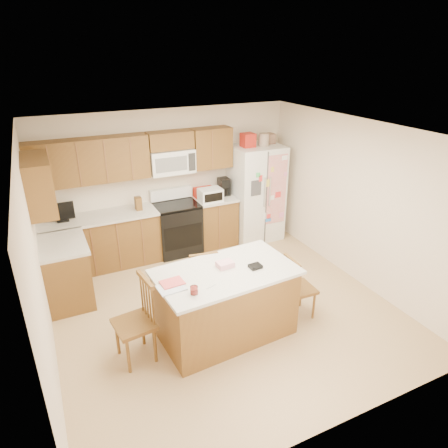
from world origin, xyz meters
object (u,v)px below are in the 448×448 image
stove (177,227)px  windsor_chair_back (202,281)px  windsor_chair_left (136,323)px  refrigerator (256,192)px  windsor_chair_right (298,288)px  island (226,302)px

stove → windsor_chair_back: (-0.27, -1.81, -0.03)m
windsor_chair_left → refrigerator: bearing=38.8°
windsor_chair_left → windsor_chair_right: bearing=-3.3°
windsor_chair_left → windsor_chair_back: 1.22m
island → windsor_chair_left: size_ratio=1.68×
windsor_chair_back → island: bearing=-84.8°
refrigerator → island: size_ratio=1.15×
refrigerator → windsor_chair_back: bearing=-136.5°
refrigerator → windsor_chair_back: 2.58m
windsor_chair_back → refrigerator: bearing=43.5°
island → windsor_chair_back: 0.64m
refrigerator → island: bearing=-126.8°
refrigerator → windsor_chair_left: 3.75m
island → windsor_chair_right: island is taller
windsor_chair_left → windsor_chair_back: windsor_chair_left is taller
windsor_chair_left → stove: bearing=60.8°
windsor_chair_back → windsor_chair_right: (1.11, -0.72, -0.02)m
island → windsor_chair_right: 1.06m
island → windsor_chair_left: bearing=177.6°
stove → refrigerator: bearing=-2.3°
island → windsor_chair_back: (-0.06, 0.64, -0.03)m
island → windsor_chair_right: bearing=-4.3°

